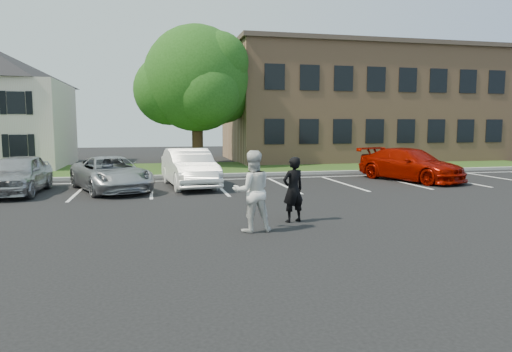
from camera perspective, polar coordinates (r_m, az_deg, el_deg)
The scene contains 12 objects.
ground_plane at distance 11.56m, azimuth 1.10°, elevation -6.71°, with size 90.00×90.00×0.00m, color black.
curb at distance 23.23m, azimuth -5.99°, elevation 0.08°, with size 40.00×0.30×0.15m, color gray.
grass_strip at distance 27.19m, azimuth -6.99°, elevation 0.91°, with size 44.00×8.00×0.08m, color #21440F.
stall_lines at distance 20.47m, azimuth -1.09°, elevation -0.94°, with size 34.00×5.36×0.01m.
office_building at distance 36.95m, azimuth 14.31°, elevation 8.60°, with size 22.40×10.40×8.30m.
tree at distance 29.50m, azimuth -7.27°, elevation 11.67°, with size 7.80×7.20×8.80m.
man_black_suit at distance 12.34m, azimuth 4.67°, elevation -1.70°, with size 0.65×0.42×1.78m, color black.
man_white_shirt at distance 11.20m, azimuth -0.48°, elevation -1.91°, with size 0.98×0.76×2.01m, color silver.
car_silver_west at distance 19.57m, azimuth -27.60°, elevation 0.21°, with size 1.79×4.45×1.52m, color #A4A4A9.
car_silver_minivan at distance 19.06m, azimuth -17.70°, elevation 0.26°, with size 2.27×4.92×1.37m, color #A4A6AB.
car_white_sedan at distance 19.57m, azimuth -8.33°, elevation 1.02°, with size 1.71×4.90×1.61m, color white.
car_red_compact at distance 22.68m, azimuth 18.72°, elevation 1.36°, with size 2.13×5.24×1.52m, color #8D0B00.
Camera 1 is at (-2.70, -10.93, 2.63)m, focal length 32.00 mm.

